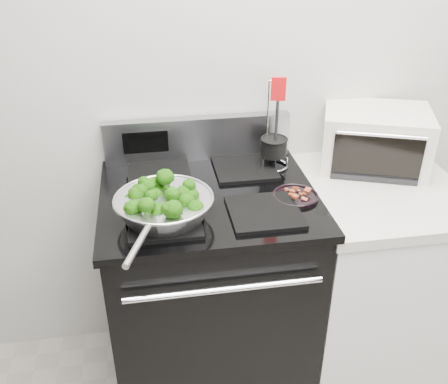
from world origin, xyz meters
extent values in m
cube|color=silver|center=(0.00, 1.75, 1.35)|extent=(4.00, 0.02, 2.70)
cube|color=black|center=(-0.30, 1.41, 0.46)|extent=(0.76, 0.66, 0.92)
cube|color=black|center=(-0.30, 1.41, 0.94)|extent=(0.79, 0.69, 0.03)
cube|color=#99999E|center=(-0.30, 1.72, 1.04)|extent=(0.76, 0.05, 0.18)
cube|color=black|center=(-0.47, 1.24, 0.96)|extent=(0.24, 0.24, 0.01)
cube|color=black|center=(-0.13, 1.24, 0.96)|extent=(0.24, 0.24, 0.01)
cube|color=black|center=(-0.47, 1.58, 0.96)|extent=(0.24, 0.24, 0.01)
cube|color=black|center=(-0.13, 1.58, 0.96)|extent=(0.24, 0.24, 0.01)
cube|color=white|center=(0.39, 1.41, 0.44)|extent=(0.60, 0.66, 0.88)
cube|color=beige|center=(0.39, 1.41, 0.90)|extent=(0.62, 0.68, 0.04)
torus|color=silver|center=(-0.47, 1.27, 1.03)|extent=(0.33, 0.33, 0.01)
cylinder|color=silver|center=(-0.56, 1.02, 1.02)|extent=(0.09, 0.20, 0.02)
cylinder|color=black|center=(0.01, 1.33, 0.95)|extent=(0.17, 0.17, 0.01)
cylinder|color=black|center=(-0.01, 1.59, 1.04)|extent=(0.10, 0.10, 0.07)
cylinder|color=black|center=(-0.01, 1.59, 1.12)|extent=(0.01, 0.01, 0.22)
cube|color=red|center=(-0.01, 1.59, 1.28)|extent=(0.06, 0.02, 0.09)
cube|color=silver|center=(0.42, 1.59, 1.04)|extent=(0.50, 0.44, 0.24)
cube|color=black|center=(0.42, 1.43, 1.03)|extent=(0.32, 0.12, 0.17)
camera|label=1|loc=(-0.50, -0.17, 1.86)|focal=40.00mm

